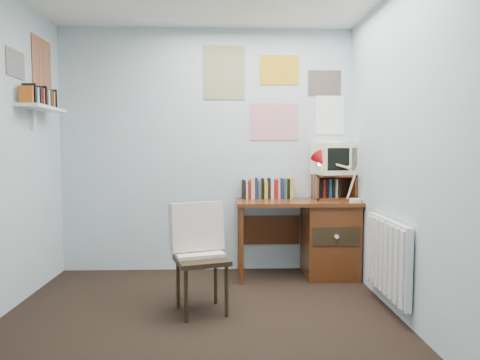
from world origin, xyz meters
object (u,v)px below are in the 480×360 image
at_px(desk_chair, 201,260).
at_px(desk_lamp, 356,179).
at_px(desk, 324,236).
at_px(wall_shelf, 42,108).
at_px(crt_tv, 334,157).
at_px(radiator, 388,257).
at_px(tv_riser, 333,187).

height_order(desk_chair, desk_lamp, desk_lamp).
xyz_separation_m(desk, wall_shelf, (-2.57, -0.38, 1.21)).
distance_m(crt_tv, radiator, 1.32).
height_order(desk, desk_chair, desk_chair).
bearing_deg(wall_shelf, desk_chair, -21.63).
distance_m(desk_lamp, crt_tv, 0.38).
distance_m(desk, wall_shelf, 2.87).
height_order(desk_lamp, radiator, desk_lamp).
relative_size(desk_lamp, crt_tv, 1.21).
height_order(desk, radiator, desk).
bearing_deg(radiator, tv_riser, 99.28).
bearing_deg(desk, crt_tv, 46.90).
relative_size(tv_riser, radiator, 0.50).
relative_size(desk, wall_shelf, 1.94).
bearing_deg(crt_tv, desk, -148.68).
distance_m(desk_chair, crt_tv, 1.84).
distance_m(desk, desk_lamp, 0.65).
bearing_deg(desk_lamp, tv_riser, 118.30).
bearing_deg(radiator, wall_shelf, 169.11).
bearing_deg(tv_riser, crt_tv, 80.23).
distance_m(desk_lamp, wall_shelf, 2.92).
xyz_separation_m(crt_tv, wall_shelf, (-2.69, -0.51, 0.44)).
relative_size(radiator, wall_shelf, 1.29).
relative_size(desk_lamp, wall_shelf, 0.71).
bearing_deg(desk_chair, tv_riser, 21.57).
bearing_deg(desk, wall_shelf, -171.60).
bearing_deg(crt_tv, wall_shelf, 175.14).
xyz_separation_m(desk_chair, radiator, (1.45, 0.01, 0.01)).
relative_size(desk_chair, wall_shelf, 1.33).
bearing_deg(wall_shelf, desk_lamp, 4.64).
height_order(desk, desk_lamp, desk_lamp).
bearing_deg(desk, radiator, -72.76).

